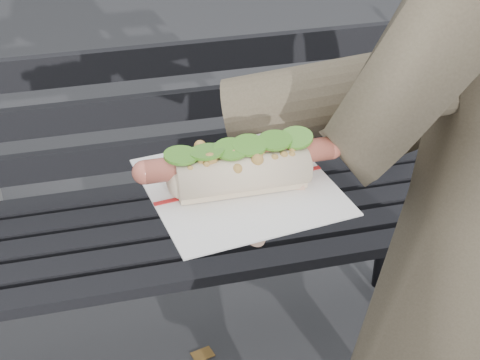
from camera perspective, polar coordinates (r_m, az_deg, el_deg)
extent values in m
cylinder|color=black|center=(2.06, 15.01, -9.12)|extent=(0.04, 0.04, 0.45)
cylinder|color=black|center=(2.29, 11.19, -3.68)|extent=(0.04, 0.04, 0.45)
cube|color=black|center=(1.70, -4.11, -7.39)|extent=(1.50, 0.07, 0.03)
cube|color=black|center=(1.77, -4.66, -5.56)|extent=(1.50, 0.07, 0.03)
cube|color=black|center=(1.84, -5.15, -3.87)|extent=(1.50, 0.07, 0.03)
cube|color=black|center=(1.92, -5.61, -2.30)|extent=(1.50, 0.07, 0.03)
cube|color=black|center=(1.99, -6.04, -0.84)|extent=(1.50, 0.07, 0.03)
cube|color=black|center=(2.07, 12.28, 6.57)|extent=(0.04, 0.03, 0.42)
cube|color=black|center=(1.96, -6.35, 2.18)|extent=(1.50, 0.02, 0.08)
cube|color=black|center=(1.90, -6.59, 5.56)|extent=(1.50, 0.02, 0.08)
cube|color=black|center=(1.84, -6.85, 9.15)|extent=(1.50, 0.02, 0.08)
cylinder|color=brown|center=(0.92, 14.67, 7.54)|extent=(0.51, 0.23, 0.19)
cylinder|color=#D8A384|center=(0.80, 2.59, -0.44)|extent=(0.09, 0.08, 0.07)
ellipsoid|color=#D8A384|center=(0.79, 0.00, -1.52)|extent=(0.10, 0.11, 0.03)
cylinder|color=#D8A384|center=(0.75, -3.50, -3.22)|extent=(0.06, 0.02, 0.02)
cylinder|color=#D8A384|center=(0.77, -3.79, -2.37)|extent=(0.06, 0.02, 0.02)
cylinder|color=#D8A384|center=(0.79, -4.07, -1.55)|extent=(0.06, 0.02, 0.02)
cylinder|color=#D8A384|center=(0.80, -4.33, -0.77)|extent=(0.06, 0.02, 0.02)
cylinder|color=#D8A384|center=(0.75, 1.78, -3.61)|extent=(0.04, 0.05, 0.02)
cube|color=white|center=(0.78, 0.00, -0.49)|extent=(0.21, 0.21, 0.00)
cube|color=#B21E1E|center=(0.78, 0.00, -0.40)|extent=(0.19, 0.03, 0.00)
cylinder|color=#C15E4A|center=(0.76, 0.00, 1.58)|extent=(0.20, 0.02, 0.02)
sphere|color=#C15E4A|center=(0.75, -7.45, 0.59)|extent=(0.02, 0.02, 0.02)
sphere|color=#C15E4A|center=(0.79, 7.07, 2.49)|extent=(0.03, 0.02, 0.02)
sphere|color=#9E6B2D|center=(0.77, -3.11, 2.64)|extent=(0.01, 0.01, 0.01)
sphere|color=#9E6B2D|center=(0.75, 3.42, 1.91)|extent=(0.01, 0.01, 0.01)
sphere|color=#9E6B2D|center=(0.76, 0.50, 2.57)|extent=(0.01, 0.01, 0.01)
sphere|color=#9E6B2D|center=(0.77, -1.63, 2.03)|extent=(0.01, 0.01, 0.01)
sphere|color=#9E6B2D|center=(0.73, -3.89, 0.84)|extent=(0.01, 0.01, 0.01)
sphere|color=#9E6B2D|center=(0.76, 3.20, 1.69)|extent=(0.01, 0.01, 0.01)
sphere|color=#9E6B2D|center=(0.74, -0.21, 0.82)|extent=(0.01, 0.01, 0.01)
sphere|color=#9E6B2D|center=(0.76, 1.09, 1.60)|extent=(0.01, 0.01, 0.01)
sphere|color=#9E6B2D|center=(0.76, -3.38, 2.20)|extent=(0.01, 0.01, 0.01)
sphere|color=#9E6B2D|center=(0.75, 0.78, 1.41)|extent=(0.01, 0.01, 0.01)
sphere|color=#9E6B2D|center=(0.76, 4.05, 1.92)|extent=(0.01, 0.01, 0.01)
sphere|color=#9E6B2D|center=(0.73, -2.61, 1.23)|extent=(0.01, 0.01, 0.01)
sphere|color=#9E6B2D|center=(0.75, 2.81, 1.57)|extent=(0.01, 0.01, 0.01)
sphere|color=#9E6B2D|center=(0.75, -0.49, 1.98)|extent=(0.01, 0.01, 0.01)
sphere|color=#9E6B2D|center=(0.75, 2.71, 1.71)|extent=(0.01, 0.01, 0.01)
sphere|color=#9E6B2D|center=(0.76, -3.82, 1.86)|extent=(0.01, 0.01, 0.01)
sphere|color=#9E6B2D|center=(0.74, -3.01, 1.45)|extent=(0.01, 0.01, 0.01)
sphere|color=#9E6B2D|center=(0.74, 1.35, 1.56)|extent=(0.01, 0.01, 0.01)
sphere|color=#9E6B2D|center=(0.78, 2.25, 2.70)|extent=(0.01, 0.01, 0.01)
sphere|color=#9E6B2D|center=(0.75, -1.77, 1.49)|extent=(0.01, 0.01, 0.01)
sphere|color=#9E6B2D|center=(0.77, 1.61, 2.50)|extent=(0.01, 0.01, 0.01)
sphere|color=#9E6B2D|center=(0.75, 1.55, 2.06)|extent=(0.01, 0.01, 0.01)
sphere|color=#9E6B2D|center=(0.74, -2.33, 1.58)|extent=(0.01, 0.01, 0.01)
sphere|color=#9E6B2D|center=(0.75, 0.96, 1.61)|extent=(0.01, 0.01, 0.01)
sphere|color=#9E6B2D|center=(0.75, -1.76, 1.42)|extent=(0.01, 0.01, 0.01)
sphere|color=#9E6B2D|center=(0.75, 1.34, 1.77)|extent=(0.01, 0.01, 0.01)
sphere|color=#9E6B2D|center=(0.77, 0.87, 2.55)|extent=(0.01, 0.01, 0.01)
sphere|color=#9E6B2D|center=(0.74, -1.00, 1.56)|extent=(0.01, 0.01, 0.01)
sphere|color=#9E6B2D|center=(0.76, 4.08, 2.36)|extent=(0.01, 0.01, 0.01)
sphere|color=#9E6B2D|center=(0.74, -2.31, 0.76)|extent=(0.01, 0.01, 0.01)
cylinder|color=#4A8F27|center=(0.74, -4.59, 1.92)|extent=(0.04, 0.04, 0.01)
cylinder|color=#4A8F27|center=(0.75, -2.59, 2.20)|extent=(0.04, 0.04, 0.01)
cylinder|color=#4A8F27|center=(0.75, -0.71, 2.42)|extent=(0.04, 0.04, 0.01)
cylinder|color=#4A8F27|center=(0.76, 0.74, 2.72)|extent=(0.04, 0.04, 0.01)
cylinder|color=#4A8F27|center=(0.76, 2.70, 3.09)|extent=(0.04, 0.04, 0.01)
cylinder|color=#4A8F27|center=(0.77, 4.36, 3.29)|extent=(0.04, 0.04, 0.01)
cube|color=brown|center=(2.39, 16.29, -9.51)|extent=(0.06, 0.08, 0.00)
cube|color=brown|center=(2.90, 12.12, -0.52)|extent=(0.08, 0.09, 0.00)
cube|color=brown|center=(2.92, -0.02, 0.63)|extent=(0.10, 0.08, 0.00)
cube|color=brown|center=(2.35, 17.99, -10.84)|extent=(0.05, 0.04, 0.00)
cube|color=brown|center=(2.16, -2.91, -13.36)|extent=(0.07, 0.06, 0.00)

